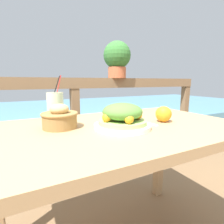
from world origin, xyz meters
TOP-DOWN VIEW (x-y plane):
  - patio_table at (0.00, 0.00)m, footprint 1.27×0.75m
  - railing_fence at (0.00, 0.76)m, footprint 2.80×0.08m
  - sea_backdrop at (0.00, 3.26)m, footprint 12.00×4.00m
  - salad_plate at (-0.00, -0.05)m, footprint 0.26×0.26m
  - drink_glass at (-0.24, 0.26)m, footprint 0.09×0.09m
  - bread_basket at (-0.25, 0.09)m, footprint 0.17×0.17m
  - potted_plant at (0.41, 0.76)m, footprint 0.25×0.25m
  - fork at (0.16, -0.01)m, footprint 0.03×0.18m
  - orange_near_basket at (0.26, -0.04)m, footprint 0.08×0.08m

SIDE VIEW (x-z plane):
  - sea_backdrop at x=0.00m, z-range 0.00..0.36m
  - patio_table at x=0.00m, z-range 0.27..1.02m
  - fork at x=0.16m, z-range 0.74..0.75m
  - railing_fence at x=0.00m, z-range 0.25..1.24m
  - orange_near_basket at x=0.26m, z-range 0.74..0.83m
  - bread_basket at x=-0.25m, z-range 0.73..0.85m
  - salad_plate at x=0.00m, z-range 0.73..0.85m
  - drink_glass at x=-0.24m, z-range 0.70..0.94m
  - potted_plant at x=0.41m, z-range 1.00..1.34m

